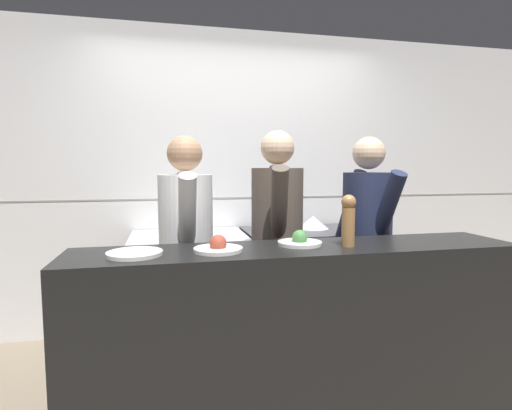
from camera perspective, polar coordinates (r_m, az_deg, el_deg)
name	(u,v)px	position (r m, az deg, el deg)	size (l,w,h in m)	color
wall_back_tiled	(236,181)	(3.57, -2.84, 3.48)	(8.00, 0.06, 2.60)	white
oven_range	(189,291)	(3.26, -9.50, -12.01)	(0.89, 0.71, 0.89)	#38383D
prep_counter	(304,283)	(3.44, 6.91, -11.05)	(0.99, 0.65, 0.90)	#38383D
pass_counter	(300,342)	(2.23, 6.24, -18.94)	(2.32, 0.45, 1.01)	black
stock_pot	(187,222)	(3.17, -9.81, -2.34)	(0.27, 0.27, 0.20)	#B7BABF
mixing_bowl_steel	(313,222)	(3.44, 8.15, -2.44)	(0.27, 0.27, 0.11)	#B7BABF
plated_dish_main	(135,253)	(1.94, -16.95, -6.63)	(0.26, 0.26, 0.02)	white
plated_dish_appetiser	(218,247)	(1.96, -5.44, -6.02)	(0.24, 0.24, 0.08)	white
plated_dish_dessert	(300,241)	(2.12, 6.27, -5.16)	(0.23, 0.23, 0.08)	white
pepper_mill	(348,219)	(2.10, 13.05, -2.00)	(0.07, 0.07, 0.27)	#AD7A47
chef_head_cook	(186,253)	(2.50, -9.91, -6.77)	(0.33, 0.70, 1.61)	black
chef_sous	(277,243)	(2.64, 3.02, -5.47)	(0.40, 0.72, 1.66)	black
chef_line	(366,244)	(2.81, 15.50, -5.40)	(0.37, 0.71, 1.62)	black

